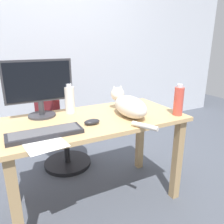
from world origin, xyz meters
TOP-DOWN VIEW (x-y plane):
  - ground_plane at (0.00, 0.00)m, footprint 8.00×8.00m
  - back_wall at (0.00, 1.52)m, footprint 6.00×0.04m
  - desk at (0.00, 0.00)m, footprint 1.32×0.65m
  - office_chair at (-0.10, 0.63)m, footprint 0.50×0.48m
  - monitor at (-0.33, 0.21)m, footprint 0.48×0.20m
  - keyboard at (-0.38, -0.16)m, footprint 0.44×0.15m
  - cat at (0.25, -0.07)m, footprint 0.20×0.61m
  - computer_mouse at (-0.07, -0.12)m, footprint 0.11×0.06m
  - paper_sheet at (-0.41, -0.23)m, footprint 0.25×0.32m
  - water_bottle at (0.59, -0.23)m, footprint 0.07×0.07m
  - spray_bottle at (-0.12, 0.19)m, footprint 0.07×0.07m

SIDE VIEW (x-z plane):
  - ground_plane at x=0.00m, z-range 0.00..0.00m
  - office_chair at x=-0.10m, z-range -0.07..0.82m
  - desk at x=0.00m, z-range 0.24..0.96m
  - paper_sheet at x=-0.41m, z-range 0.72..0.72m
  - keyboard at x=-0.38m, z-range 0.72..0.75m
  - computer_mouse at x=-0.07m, z-range 0.72..0.76m
  - cat at x=0.25m, z-range 0.70..0.90m
  - spray_bottle at x=-0.12m, z-range 0.71..0.94m
  - water_bottle at x=0.59m, z-range 0.71..0.95m
  - monitor at x=-0.33m, z-range 0.74..1.15m
  - back_wall at x=0.00m, z-range 0.00..2.60m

